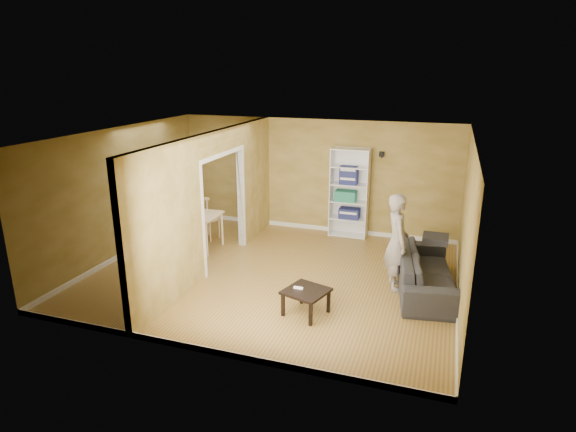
% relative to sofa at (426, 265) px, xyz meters
% --- Properties ---
extents(room_shell, '(6.50, 6.50, 6.50)m').
position_rel_sofa_xyz_m(room_shell, '(-2.70, -0.25, 0.86)').
color(room_shell, olive).
rests_on(room_shell, ground).
extents(partition, '(0.22, 5.50, 2.60)m').
position_rel_sofa_xyz_m(partition, '(-3.90, -0.25, 0.86)').
color(partition, tan).
rests_on(partition, ground).
extents(wall_speaker, '(0.10, 0.10, 0.10)m').
position_rel_sofa_xyz_m(wall_speaker, '(-1.20, 2.44, 1.46)').
color(wall_speaker, black).
rests_on(wall_speaker, room_shell).
extents(sofa, '(2.46, 1.34, 0.89)m').
position_rel_sofa_xyz_m(sofa, '(0.00, 0.00, 0.00)').
color(sofa, '#2B2B2E').
rests_on(sofa, ground).
extents(person, '(0.87, 0.77, 1.99)m').
position_rel_sofa_xyz_m(person, '(-0.51, -0.09, 0.55)').
color(person, slate).
rests_on(person, ground).
extents(bookshelf, '(0.85, 0.37, 2.02)m').
position_rel_sofa_xyz_m(bookshelf, '(-1.85, 2.35, 0.56)').
color(bookshelf, white).
rests_on(bookshelf, ground).
extents(paper_box_navy_a, '(0.45, 0.29, 0.23)m').
position_rel_sofa_xyz_m(paper_box_navy_a, '(-1.83, 2.30, 0.10)').
color(paper_box_navy_a, '#1D2E4D').
rests_on(paper_box_navy_a, bookshelf).
extents(paper_box_teal, '(0.46, 0.30, 0.24)m').
position_rel_sofa_xyz_m(paper_box_teal, '(-1.93, 2.30, 0.49)').
color(paper_box_teal, '#106E56').
rests_on(paper_box_teal, bookshelf).
extents(paper_box_navy_b, '(0.39, 0.25, 0.20)m').
position_rel_sofa_xyz_m(paper_box_navy_b, '(-1.87, 2.30, 0.87)').
color(paper_box_navy_b, navy).
rests_on(paper_box_navy_b, bookshelf).
extents(paper_box_navy_c, '(0.39, 0.25, 0.20)m').
position_rel_sofa_xyz_m(paper_box_navy_c, '(-1.88, 2.30, 1.07)').
color(paper_box_navy_c, navy).
rests_on(paper_box_navy_c, bookshelf).
extents(coffee_table, '(0.62, 0.62, 0.41)m').
position_rel_sofa_xyz_m(coffee_table, '(-1.71, -1.52, -0.10)').
color(coffee_table, black).
rests_on(coffee_table, ground).
extents(game_controller, '(0.15, 0.04, 0.03)m').
position_rel_sofa_xyz_m(game_controller, '(-1.84, -1.51, -0.02)').
color(game_controller, white).
rests_on(game_controller, coffee_table).
extents(dining_table, '(1.22, 0.81, 0.76)m').
position_rel_sofa_xyz_m(dining_table, '(-4.87, 0.49, 0.24)').
color(dining_table, '#DDC687').
rests_on(dining_table, ground).
extents(chair_left, '(0.51, 0.51, 1.00)m').
position_rel_sofa_xyz_m(chair_left, '(-5.68, 0.52, 0.06)').
color(chair_left, tan).
rests_on(chair_left, ground).
extents(chair_near, '(0.61, 0.61, 1.03)m').
position_rel_sofa_xyz_m(chair_near, '(-4.75, -0.10, 0.07)').
color(chair_near, tan).
rests_on(chair_near, ground).
extents(chair_far, '(0.55, 0.55, 1.02)m').
position_rel_sofa_xyz_m(chair_far, '(-4.76, 1.10, 0.07)').
color(chair_far, beige).
rests_on(chair_far, ground).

